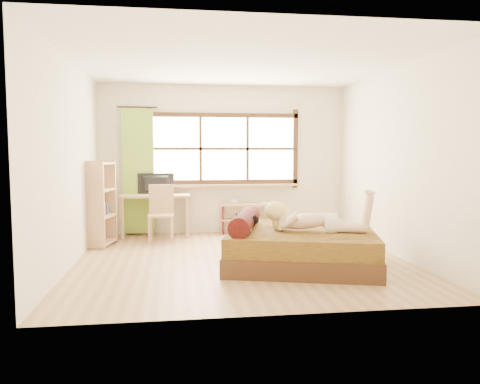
{
  "coord_description": "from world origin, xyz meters",
  "views": [
    {
      "loc": [
        -0.88,
        -6.35,
        1.51
      ],
      "look_at": [
        0.02,
        0.2,
        0.93
      ],
      "focal_mm": 35.0,
      "sensor_mm": 36.0,
      "label": 1
    }
  ],
  "objects": [
    {
      "name": "floor",
      "position": [
        0.0,
        0.0,
        0.0
      ],
      "size": [
        4.5,
        4.5,
        0.0
      ],
      "primitive_type": "plane",
      "color": "#9E754C",
      "rests_on": "ground"
    },
    {
      "name": "chair",
      "position": [
        -1.14,
        1.59,
        0.52
      ],
      "size": [
        0.43,
        0.43,
        0.94
      ],
      "rotation": [
        0.0,
        0.0,
        -0.03
      ],
      "color": "tan",
      "rests_on": "floor"
    },
    {
      "name": "wall_front",
      "position": [
        0.0,
        -2.25,
        1.35
      ],
      "size": [
        4.5,
        0.0,
        4.5
      ],
      "primitive_type": "plane",
      "rotation": [
        -1.57,
        0.0,
        0.0
      ],
      "color": "silver",
      "rests_on": "floor"
    },
    {
      "name": "woman",
      "position": [
        0.87,
        -0.57,
        0.76
      ],
      "size": [
        1.38,
        0.72,
        0.57
      ],
      "primitive_type": null,
      "rotation": [
        0.0,
        0.0,
        -0.27
      ],
      "color": "#E3B492",
      "rests_on": "bed"
    },
    {
      "name": "curtain",
      "position": [
        -1.55,
        2.13,
        1.15
      ],
      "size": [
        0.55,
        0.1,
        2.2
      ],
      "primitive_type": "cube",
      "color": "olive",
      "rests_on": "wall_back"
    },
    {
      "name": "ceiling",
      "position": [
        0.0,
        0.0,
        2.7
      ],
      "size": [
        4.5,
        4.5,
        0.0
      ],
      "primitive_type": "plane",
      "rotation": [
        3.14,
        0.0,
        0.0
      ],
      "color": "white",
      "rests_on": "wall_back"
    },
    {
      "name": "window",
      "position": [
        0.0,
        2.22,
        1.51
      ],
      "size": [
        2.8,
        0.16,
        1.46
      ],
      "color": "#FFEDBF",
      "rests_on": "wall_back"
    },
    {
      "name": "monitor",
      "position": [
        -1.24,
        2.0,
        0.93
      ],
      "size": [
        0.64,
        0.1,
        0.37
      ],
      "primitive_type": "imported",
      "rotation": [
        0.0,
        0.0,
        3.11
      ],
      "color": "black",
      "rests_on": "desk"
    },
    {
      "name": "book",
      "position": [
        0.66,
        2.07,
        0.56
      ],
      "size": [
        0.2,
        0.26,
        0.02
      ],
      "primitive_type": "imported",
      "rotation": [
        0.0,
        0.0,
        -0.07
      ],
      "color": "gray",
      "rests_on": "pipe_shelf"
    },
    {
      "name": "bookshelf",
      "position": [
        -2.08,
        1.26,
        0.69
      ],
      "size": [
        0.44,
        0.64,
        1.35
      ],
      "rotation": [
        0.0,
        0.0,
        -0.2
      ],
      "color": "tan",
      "rests_on": "floor"
    },
    {
      "name": "wall_left",
      "position": [
        -2.25,
        0.0,
        1.35
      ],
      "size": [
        0.0,
        4.5,
        4.5
      ],
      "primitive_type": "plane",
      "rotation": [
        1.57,
        0.0,
        1.57
      ],
      "color": "silver",
      "rests_on": "floor"
    },
    {
      "name": "pipe_shelf",
      "position": [
        0.48,
        2.07,
        0.4
      ],
      "size": [
        1.11,
        0.34,
        0.62
      ],
      "rotation": [
        0.0,
        0.0,
        -0.07
      ],
      "color": "tan",
      "rests_on": "floor"
    },
    {
      "name": "wall_right",
      "position": [
        2.25,
        0.0,
        1.35
      ],
      "size": [
        0.0,
        4.5,
        4.5
      ],
      "primitive_type": "plane",
      "rotation": [
        1.57,
        0.0,
        -1.57
      ],
      "color": "silver",
      "rests_on": "floor"
    },
    {
      "name": "desk",
      "position": [
        -1.24,
        1.95,
        0.65
      ],
      "size": [
        1.22,
        0.59,
        0.75
      ],
      "rotation": [
        0.0,
        0.0,
        -0.03
      ],
      "color": "tan",
      "rests_on": "floor"
    },
    {
      "name": "bed",
      "position": [
        0.68,
        -0.51,
        0.26
      ],
      "size": [
        2.24,
        1.97,
        0.72
      ],
      "rotation": [
        0.0,
        0.0,
        -0.27
      ],
      "color": "#301F0E",
      "rests_on": "floor"
    },
    {
      "name": "kitten",
      "position": [
        0.0,
        -0.42,
        0.59
      ],
      "size": [
        0.3,
        0.19,
        0.23
      ],
      "primitive_type": null,
      "rotation": [
        0.0,
        0.0,
        -0.27
      ],
      "color": "black",
      "rests_on": "bed"
    },
    {
      "name": "cup",
      "position": [
        0.16,
        2.07,
        0.59
      ],
      "size": [
        0.12,
        0.12,
        0.09
      ],
      "primitive_type": "imported",
      "rotation": [
        0.0,
        0.0,
        -0.07
      ],
      "color": "gray",
      "rests_on": "pipe_shelf"
    },
    {
      "name": "wall_back",
      "position": [
        0.0,
        2.25,
        1.35
      ],
      "size": [
        4.5,
        0.0,
        4.5
      ],
      "primitive_type": "plane",
      "rotation": [
        1.57,
        0.0,
        0.0
      ],
      "color": "silver",
      "rests_on": "floor"
    }
  ]
}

